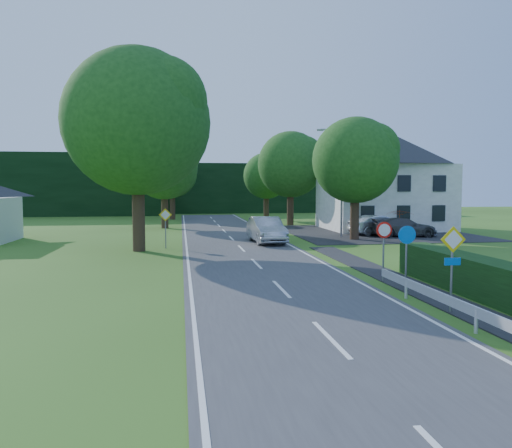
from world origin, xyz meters
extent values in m
cube|color=#3D3D40|center=(0.00, 20.00, 0.02)|extent=(7.00, 80.00, 0.04)
cube|color=black|center=(12.00, 33.00, 0.02)|extent=(14.00, 16.00, 0.04)
cube|color=white|center=(-3.25, 20.00, 0.04)|extent=(0.12, 80.00, 0.01)
cube|color=white|center=(3.25, 20.00, 0.04)|extent=(0.12, 80.00, 0.01)
cube|color=black|center=(8.00, 66.00, 3.50)|extent=(30.00, 5.00, 7.00)
cube|color=silver|center=(14.00, 36.00, 2.80)|extent=(10.00, 8.00, 5.60)
pyramid|color=#222227|center=(14.00, 36.00, 7.10)|extent=(10.60, 8.40, 3.00)
cylinder|color=gray|center=(8.20, 30.00, 4.00)|extent=(0.16, 0.16, 8.00)
cylinder|color=gray|center=(7.40, 30.00, 7.90)|extent=(1.70, 0.10, 0.10)
cube|color=gray|center=(6.50, 30.00, 7.85)|extent=(0.50, 0.18, 0.12)
cylinder|color=gray|center=(4.30, 8.00, 1.20)|extent=(0.07, 0.07, 2.40)
cube|color=yellow|center=(4.30, 7.97, 2.20)|extent=(0.78, 0.04, 0.78)
cube|color=white|center=(4.30, 7.97, 2.20)|extent=(0.57, 0.05, 0.57)
cube|color=blue|center=(4.30, 7.97, 1.55)|extent=(0.50, 0.04, 0.22)
cylinder|color=gray|center=(4.30, 11.00, 1.10)|extent=(0.07, 0.07, 2.20)
cylinder|color=blue|center=(4.30, 10.97, 2.05)|extent=(0.64, 0.04, 0.64)
cylinder|color=gray|center=(4.30, 13.00, 1.10)|extent=(0.07, 0.07, 2.20)
cylinder|color=red|center=(4.30, 12.97, 2.05)|extent=(0.64, 0.04, 0.64)
cylinder|color=white|center=(4.30, 12.95, 2.05)|extent=(0.48, 0.04, 0.48)
cylinder|color=gray|center=(-4.50, 25.00, 1.10)|extent=(0.07, 0.07, 2.20)
cube|color=yellow|center=(-4.50, 24.97, 2.05)|extent=(0.78, 0.04, 0.78)
cube|color=white|center=(-4.50, 24.97, 2.05)|extent=(0.57, 0.05, 0.57)
imported|color=#B3B3B8|center=(2.01, 26.86, 0.89)|extent=(2.03, 5.24, 1.70)
imported|color=black|center=(1.80, 29.99, 0.58)|extent=(0.99, 2.13, 1.08)
imported|color=silver|center=(11.50, 31.00, 0.80)|extent=(4.83, 2.51, 1.51)
imported|color=#444548|center=(12.88, 29.42, 0.73)|extent=(5.00, 2.60, 1.38)
imported|color=silver|center=(15.42, 33.79, 0.75)|extent=(5.40, 3.17, 1.41)
imported|color=#B1390E|center=(13.36, 31.25, 1.00)|extent=(2.35, 2.38, 1.91)
camera|label=1|loc=(-3.58, -5.51, 3.75)|focal=35.00mm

